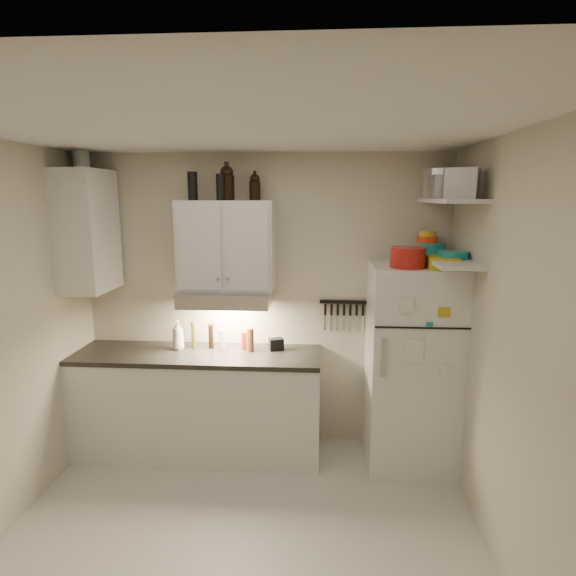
{
  "coord_description": "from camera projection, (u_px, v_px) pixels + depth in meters",
  "views": [
    {
      "loc": [
        0.5,
        -2.67,
        2.23
      ],
      "look_at": [
        0.25,
        0.9,
        1.55
      ],
      "focal_mm": 30.0,
      "sensor_mm": 36.0,
      "label": 1
    }
  ],
  "objects": [
    {
      "name": "floor",
      "position": [
        239.0,
        554.0,
        3.07
      ],
      "size": [
        3.2,
        3.0,
        0.02
      ],
      "primitive_type": "cube",
      "color": "beige",
      "rests_on": "ground"
    },
    {
      "name": "ceiling",
      "position": [
        230.0,
        125.0,
        2.58
      ],
      "size": [
        3.2,
        3.0,
        0.02
      ],
      "primitive_type": "cube",
      "color": "silver",
      "rests_on": "ground"
    },
    {
      "name": "back_wall",
      "position": [
        265.0,
        302.0,
        4.3
      ],
      "size": [
        3.2,
        0.02,
        2.6
      ],
      "primitive_type": "cube",
      "color": "beige",
      "rests_on": "ground"
    },
    {
      "name": "right_wall",
      "position": [
        517.0,
        364.0,
        2.71
      ],
      "size": [
        0.02,
        3.0,
        2.6
      ],
      "primitive_type": "cube",
      "color": "beige",
      "rests_on": "ground"
    },
    {
      "name": "base_cabinet",
      "position": [
        199.0,
        405.0,
        4.2
      ],
      "size": [
        2.1,
        0.6,
        0.88
      ],
      "primitive_type": "cube",
      "color": "silver",
      "rests_on": "floor"
    },
    {
      "name": "countertop",
      "position": [
        197.0,
        355.0,
        4.11
      ],
      "size": [
        2.1,
        0.62,
        0.04
      ],
      "primitive_type": "cube",
      "color": "black",
      "rests_on": "base_cabinet"
    },
    {
      "name": "upper_cabinet",
      "position": [
        227.0,
        245.0,
        4.05
      ],
      "size": [
        0.8,
        0.33,
        0.75
      ],
      "primitive_type": "cube",
      "color": "silver",
      "rests_on": "back_wall"
    },
    {
      "name": "side_cabinet",
      "position": [
        87.0,
        231.0,
        3.97
      ],
      "size": [
        0.33,
        0.55,
        1.0
      ],
      "primitive_type": "cube",
      "color": "silver",
      "rests_on": "left_wall"
    },
    {
      "name": "range_hood",
      "position": [
        226.0,
        298.0,
        4.07
      ],
      "size": [
        0.76,
        0.46,
        0.12
      ],
      "primitive_type": "cube",
      "color": "silver",
      "rests_on": "back_wall"
    },
    {
      "name": "fridge",
      "position": [
        411.0,
        367.0,
        3.96
      ],
      "size": [
        0.7,
        0.68,
        1.7
      ],
      "primitive_type": "cube",
      "color": "silver",
      "rests_on": "floor"
    },
    {
      "name": "shelf_hi",
      "position": [
        451.0,
        201.0,
        3.56
      ],
      "size": [
        0.3,
        0.95,
        0.03
      ],
      "primitive_type": "cube",
      "color": "silver",
      "rests_on": "right_wall"
    },
    {
      "name": "shelf_lo",
      "position": [
        447.0,
        260.0,
        3.64
      ],
      "size": [
        0.3,
        0.95,
        0.03
      ],
      "primitive_type": "cube",
      "color": "silver",
      "rests_on": "right_wall"
    },
    {
      "name": "knife_strip",
      "position": [
        344.0,
        302.0,
        4.23
      ],
      "size": [
        0.42,
        0.02,
        0.03
      ],
      "primitive_type": "cube",
      "color": "black",
      "rests_on": "back_wall"
    },
    {
      "name": "dutch_oven",
      "position": [
        408.0,
        257.0,
        3.64
      ],
      "size": [
        0.35,
        0.35,
        0.15
      ],
      "primitive_type": "cylinder",
      "rotation": [
        0.0,
        0.0,
        0.39
      ],
      "color": "#9F1912",
      "rests_on": "fridge"
    },
    {
      "name": "book_stack",
      "position": [
        443.0,
        263.0,
        3.59
      ],
      "size": [
        0.24,
        0.28,
        0.09
      ],
      "primitive_type": "cube",
      "rotation": [
        0.0,
        0.0,
        -0.08
      ],
      "color": "gold",
      "rests_on": "fridge"
    },
    {
      "name": "spice_jar",
      "position": [
        421.0,
        259.0,
        3.77
      ],
      "size": [
        0.08,
        0.08,
        0.11
      ],
      "primitive_type": "cylinder",
      "rotation": [
        0.0,
        0.0,
        0.22
      ],
      "color": "silver",
      "rests_on": "fridge"
    },
    {
      "name": "stock_pot",
      "position": [
        443.0,
        184.0,
        3.77
      ],
      "size": [
        0.32,
        0.32,
        0.23
      ],
      "primitive_type": "cylinder",
      "rotation": [
        0.0,
        0.0,
        0.0
      ],
      "color": "silver",
      "rests_on": "shelf_hi"
    },
    {
      "name": "tin_a",
      "position": [
        445.0,
        187.0,
        3.54
      ],
      "size": [
        0.18,
        0.16,
        0.17
      ],
      "primitive_type": "cube",
      "rotation": [
        0.0,
        0.0,
        -0.03
      ],
      "color": "#AAAAAD",
      "rests_on": "shelf_hi"
    },
    {
      "name": "tin_b",
      "position": [
        462.0,
        184.0,
        3.23
      ],
      "size": [
        0.27,
        0.27,
        0.2
      ],
      "primitive_type": "cube",
      "rotation": [
        0.0,
        0.0,
        -0.4
      ],
      "color": "#AAAAAD",
      "rests_on": "shelf_hi"
    },
    {
      "name": "bowl_teal",
      "position": [
        433.0,
        248.0,
        3.92
      ],
      "size": [
        0.21,
        0.21,
        0.09
      ],
      "primitive_type": "cylinder",
      "color": "teal",
      "rests_on": "shelf_lo"
    },
    {
      "name": "bowl_orange",
      "position": [
        427.0,
        239.0,
        3.93
      ],
      "size": [
        0.17,
        0.17,
        0.05
      ],
      "primitive_type": "cylinder",
      "color": "red",
      "rests_on": "bowl_teal"
    },
    {
      "name": "bowl_yellow",
      "position": [
        427.0,
        234.0,
        3.93
      ],
      "size": [
        0.13,
        0.13,
        0.04
      ],
      "primitive_type": "cylinder",
      "color": "gold",
      "rests_on": "bowl_orange"
    },
    {
      "name": "plates",
      "position": [
        453.0,
        255.0,
        3.58
      ],
      "size": [
        0.24,
        0.24,
        0.06
      ],
      "primitive_type": "cylinder",
      "rotation": [
        0.0,
        0.0,
        0.08
      ],
      "color": "teal",
      "rests_on": "shelf_lo"
    },
    {
      "name": "growler_a",
      "position": [
        227.0,
        183.0,
        3.93
      ],
      "size": [
        0.15,
        0.15,
        0.29
      ],
      "primitive_type": null,
      "rotation": [
        0.0,
        0.0,
        0.25
      ],
      "color": "black",
      "rests_on": "upper_cabinet"
    },
    {
      "name": "growler_b",
      "position": [
        255.0,
        187.0,
        3.99
      ],
      "size": [
        0.11,
        0.11,
        0.22
      ],
      "primitive_type": null,
      "rotation": [
        0.0,
        0.0,
        0.21
      ],
      "color": "black",
      "rests_on": "upper_cabinet"
    },
    {
      "name": "thermos_a",
      "position": [
        221.0,
        187.0,
        3.89
      ],
      "size": [
        0.08,
        0.08,
        0.21
      ],
      "primitive_type": "cylinder",
      "rotation": [
        0.0,
        0.0,
        0.04
      ],
      "color": "black",
      "rests_on": "upper_cabinet"
    },
    {
      "name": "thermos_b",
      "position": [
        193.0,
        186.0,
        3.92
      ],
      "size": [
        0.1,
        0.1,
        0.23
      ],
      "primitive_type": "cylinder",
      "rotation": [
        0.0,
        0.0,
        -0.35
      ],
      "color": "black",
      "rests_on": "upper_cabinet"
    },
    {
      "name": "side_jar",
      "position": [
        81.0,
        159.0,
        3.95
      ],
      "size": [
        0.15,
        0.15,
        0.17
      ],
      "primitive_type": "cylinder",
      "rotation": [
        0.0,
        0.0,
        0.17
      ],
      "color": "silver",
      "rests_on": "side_cabinet"
    },
    {
      "name": "soap_bottle",
      "position": [
        178.0,
        333.0,
        4.17
      ],
      "size": [
        0.11,
        0.12,
        0.29
      ],
      "primitive_type": "imported",
      "rotation": [
        0.0,
        0.0,
        0.02
      ],
      "color": "silver",
      "rests_on": "countertop"
    },
    {
      "name": "pepper_mill",
      "position": [
        250.0,
        340.0,
        4.12
      ],
      "size": [
        0.08,
        0.08,
        0.21
      ],
      "primitive_type": "cylinder",
      "rotation": [
        0.0,
        0.0,
        -0.42
      ],
      "color": "brown",
      "rests_on": "countertop"
    },
    {
      "name": "oil_bottle",
      "position": [
        194.0,
        335.0,
        4.22
      ],
      "size": [
        0.05,
        0.05,
        0.23
      ],
      "primitive_type": "cylinder",
      "rotation": [
        0.0,
        0.0,
        -0.13
      ],
      "color": "#545A16",
      "rests_on": "countertop"
    },
    {
      "name": "vinegar_bottle",
      "position": [
        211.0,
        336.0,
        4.21
      ],
      "size": [
        0.06,
        0.06,
        0.21
      ],
      "primitive_type": "cylinder",
      "rotation": [
        0.0,
        0.0,
        0.34
      ],
      "color": "black",
      "rests_on": "countertop"
    },
    {
      "name": "clear_bottle",
      "position": [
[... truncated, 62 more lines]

